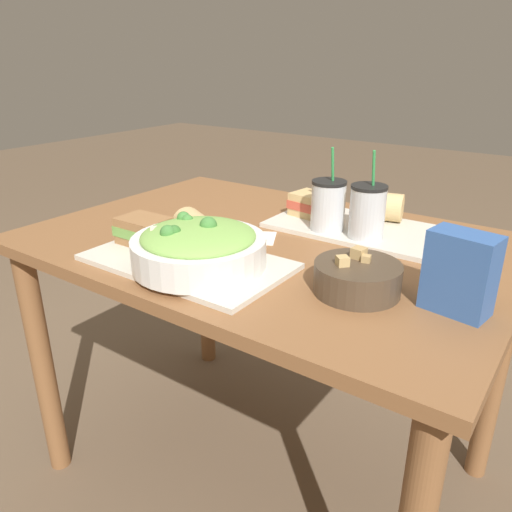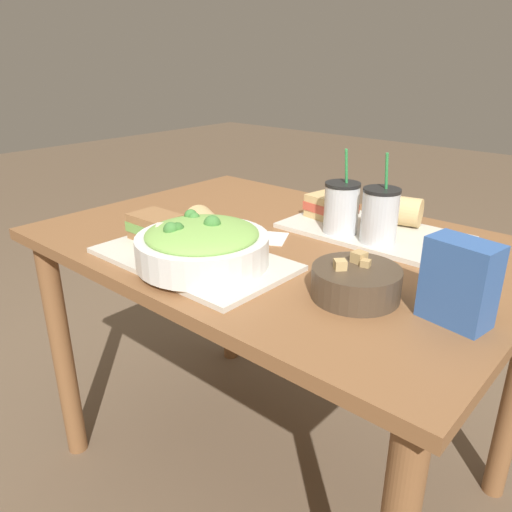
# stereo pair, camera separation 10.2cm
# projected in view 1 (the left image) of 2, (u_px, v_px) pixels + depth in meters

# --- Properties ---
(ground_plane) EXTENTS (12.00, 12.00, 0.00)m
(ground_plane) POSITION_uv_depth(u_px,v_px,m) (266.00, 466.00, 1.57)
(ground_plane) COLOR brown
(dining_table) EXTENTS (1.20, 0.85, 0.77)m
(dining_table) POSITION_uv_depth(u_px,v_px,m) (268.00, 278.00, 1.33)
(dining_table) COLOR brown
(dining_table) RESTS_ON ground_plane
(tray_near) EXTENTS (0.46, 0.26, 0.01)m
(tray_near) POSITION_uv_depth(u_px,v_px,m) (187.00, 261.00, 1.12)
(tray_near) COLOR beige
(tray_near) RESTS_ON dining_table
(tray_far) EXTENTS (0.46, 0.26, 0.01)m
(tray_far) POSITION_uv_depth(u_px,v_px,m) (357.00, 228.00, 1.34)
(tray_far) COLOR beige
(tray_far) RESTS_ON dining_table
(salad_bowl) EXTENTS (0.29, 0.29, 0.11)m
(salad_bowl) POSITION_uv_depth(u_px,v_px,m) (199.00, 246.00, 1.07)
(salad_bowl) COLOR white
(salad_bowl) RESTS_ON tray_near
(soup_bowl) EXTENTS (0.17, 0.17, 0.08)m
(soup_bowl) POSITION_uv_depth(u_px,v_px,m) (357.00, 277.00, 0.98)
(soup_bowl) COLOR #473828
(soup_bowl) RESTS_ON dining_table
(sandwich_near) EXTENTS (0.12, 0.09, 0.06)m
(sandwich_near) POSITION_uv_depth(u_px,v_px,m) (144.00, 230.00, 1.21)
(sandwich_near) COLOR olive
(sandwich_near) RESTS_ON tray_near
(baguette_near) EXTENTS (0.13, 0.12, 0.08)m
(baguette_near) POSITION_uv_depth(u_px,v_px,m) (195.00, 228.00, 1.20)
(baguette_near) COLOR tan
(baguette_near) RESTS_ON tray_near
(sandwich_far) EXTENTS (0.14, 0.11, 0.06)m
(sandwich_far) POSITION_uv_depth(u_px,v_px,m) (314.00, 205.00, 1.41)
(sandwich_far) COLOR tan
(sandwich_far) RESTS_ON tray_far
(baguette_far) EXTENTS (0.10, 0.09, 0.08)m
(baguette_far) POSITION_uv_depth(u_px,v_px,m) (387.00, 207.00, 1.37)
(baguette_far) COLOR tan
(baguette_far) RESTS_ON tray_far
(drink_cup_dark) EXTENTS (0.09, 0.09, 0.22)m
(drink_cup_dark) POSITION_uv_depth(u_px,v_px,m) (328.00, 207.00, 1.29)
(drink_cup_dark) COLOR silver
(drink_cup_dark) RESTS_ON tray_far
(drink_cup_red) EXTENTS (0.09, 0.09, 0.22)m
(drink_cup_red) POSITION_uv_depth(u_px,v_px,m) (367.00, 213.00, 1.23)
(drink_cup_red) COLOR silver
(drink_cup_red) RESTS_ON tray_far
(chip_bag) EXTENTS (0.13, 0.09, 0.15)m
(chip_bag) POSITION_uv_depth(u_px,v_px,m) (460.00, 273.00, 0.89)
(chip_bag) COLOR #335BA3
(chip_bag) RESTS_ON dining_table
(napkin_folded) EXTENTS (0.16, 0.15, 0.00)m
(napkin_folded) POSITION_uv_depth(u_px,v_px,m) (249.00, 237.00, 1.28)
(napkin_folded) COLOR white
(napkin_folded) RESTS_ON dining_table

